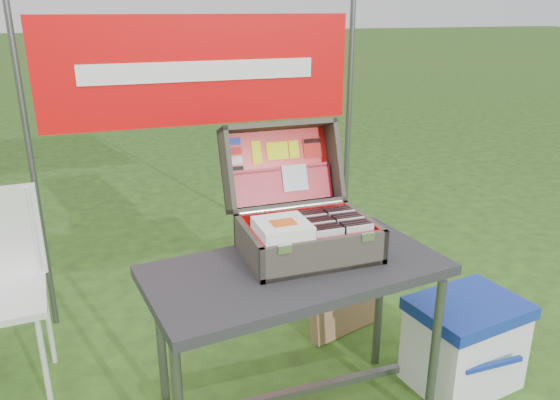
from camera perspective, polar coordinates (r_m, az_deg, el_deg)
name	(u,v)px	position (r m, az deg, el deg)	size (l,w,h in m)	color
table	(295,345)	(2.23, 1.62, -14.90)	(1.11, 0.56, 0.69)	#2D2D2F
table_top	(296,270)	(2.06, 1.70, -7.37)	(1.11, 0.56, 0.04)	#2D2D2F
table_leg_fr	(434,356)	(2.28, 15.82, -15.37)	(0.04, 0.04, 0.65)	#59595B
table_leg_bl	(161,343)	(2.32, -12.30, -14.41)	(0.04, 0.04, 0.65)	#59595B
table_leg_br	(379,302)	(2.59, 10.31, -10.42)	(0.04, 0.04, 0.65)	#59595B
table_brace	(295,392)	(2.36, 1.56, -19.46)	(0.96, 0.03, 0.03)	#59595B
suitcase	(303,196)	(2.11, 2.41, 0.44)	(0.50, 0.52, 0.45)	#625B4D
suitcase_base_bottom	(308,252)	(2.14, 2.93, -5.45)	(0.50, 0.36, 0.02)	#625B4D
suitcase_base_wall_front	(326,256)	(1.97, 4.81, -5.88)	(0.50, 0.02, 0.13)	#625B4D
suitcase_base_wall_back	(293,223)	(2.26, 1.34, -2.45)	(0.50, 0.02, 0.13)	#625B4D
suitcase_base_wall_left	(249,247)	(2.04, -3.31, -4.94)	(0.02, 0.36, 0.13)	#625B4D
suitcase_base_wall_right	(364,231)	(2.21, 8.73, -3.19)	(0.02, 0.36, 0.13)	#625B4D
suitcase_liner_floor	(308,249)	(2.13, 2.94, -5.14)	(0.46, 0.32, 0.01)	red
suitcase_latch_left	(285,249)	(1.89, 0.50, -5.16)	(0.05, 0.01, 0.03)	silver
suitcase_latch_right	(368,237)	(2.01, 9.16, -3.83)	(0.05, 0.01, 0.03)	silver
suitcase_hinge	(292,207)	(2.24, 1.27, -0.77)	(0.02, 0.02, 0.45)	silver
suitcase_lid_back	(278,167)	(2.36, -0.22, 3.47)	(0.50, 0.36, 0.02)	#625B4D
suitcase_lid_rim_far	(277,126)	(2.32, -0.27, 7.71)	(0.50, 0.02, 0.13)	#625B4D
suitcase_lid_rim_near	(287,205)	(2.31, 0.69, -0.56)	(0.50, 0.02, 0.13)	#625B4D
suitcase_lid_rim_left	(227,171)	(2.24, -5.57, 3.02)	(0.02, 0.36, 0.13)	#625B4D
suitcase_lid_rim_right	(334,161)	(2.40, 5.63, 4.09)	(0.02, 0.36, 0.13)	#625B4D
suitcase_lid_liner	(279,167)	(2.35, -0.13, 3.50)	(0.46, 0.31, 0.01)	red
suitcase_liner_wall_front	(324,252)	(1.98, 4.67, -5.48)	(0.46, 0.01, 0.11)	red
suitcase_liner_wall_back	(294,222)	(2.24, 1.46, -2.33)	(0.46, 0.01, 0.11)	red
suitcase_liner_wall_left	(252,244)	(2.04, -2.97, -4.64)	(0.01, 0.32, 0.11)	red
suitcase_liner_wall_right	(361,229)	(2.20, 8.45, -3.00)	(0.01, 0.32, 0.11)	red
suitcase_lid_pocket	(282,185)	(2.33, 0.25, 1.53)	(0.44, 0.14, 0.03)	#A00C18
suitcase_pocket_edge	(281,169)	(2.33, 0.09, 3.28)	(0.43, 0.02, 0.02)	#A00C18
suitcase_pocket_cd	(295,178)	(2.33, 1.55, 2.34)	(0.11, 0.11, 0.01)	silver
lid_sticker_cc_a	(235,141)	(2.30, -4.75, 6.13)	(0.05, 0.03, 0.00)	#1933B2
lid_sticker_cc_b	(236,151)	(2.30, -4.64, 5.15)	(0.05, 0.03, 0.00)	red
lid_sticker_cc_c	(237,160)	(2.30, -4.52, 4.16)	(0.05, 0.03, 0.00)	white
lid_sticker_cc_d	(238,170)	(2.29, -4.41, 3.17)	(0.05, 0.03, 0.00)	black
lid_card_neon_tall	(257,153)	(2.32, -2.46, 4.97)	(0.04, 0.10, 0.00)	#D8E906
lid_card_neon_main	(277,151)	(2.35, -0.27, 5.17)	(0.10, 0.08, 0.00)	#D8E906
lid_card_neon_small	(294,149)	(2.38, 1.46, 5.32)	(0.04, 0.08, 0.00)	#D8E906
lid_sticker_band	(313,148)	(2.41, 3.45, 5.48)	(0.09, 0.09, 0.00)	red
lid_sticker_band_bar	(312,141)	(2.41, 3.37, 6.19)	(0.08, 0.02, 0.00)	black
cd_left_0	(330,246)	(2.00, 5.24, -4.78)	(0.11, 0.01, 0.13)	silver
cd_left_1	(328,244)	(2.02, 5.01, -4.57)	(0.11, 0.01, 0.13)	black
cd_left_2	(326,242)	(2.04, 4.79, -4.36)	(0.11, 0.01, 0.13)	black
cd_left_3	(323,240)	(2.05, 4.56, -4.15)	(0.11, 0.01, 0.13)	black
cd_left_4	(321,238)	(2.07, 4.35, -3.95)	(0.11, 0.01, 0.13)	silver
cd_left_5	(319,236)	(2.09, 4.13, -3.75)	(0.11, 0.01, 0.13)	black
cd_left_6	(317,234)	(2.10, 3.92, -3.55)	(0.11, 0.01, 0.13)	black
cd_left_7	(315,232)	(2.12, 3.71, -3.35)	(0.11, 0.01, 0.13)	black
cd_left_8	(313,230)	(2.14, 3.51, -3.16)	(0.11, 0.01, 0.13)	silver
cd_left_9	(311,228)	(2.15, 3.31, -2.97)	(0.11, 0.01, 0.13)	black
cd_left_10	(310,227)	(2.17, 3.11, -2.79)	(0.11, 0.01, 0.13)	black
cd_left_11	(308,225)	(2.19, 2.91, -2.60)	(0.11, 0.01, 0.13)	black
cd_right_0	(359,241)	(2.05, 8.31, -4.30)	(0.11, 0.01, 0.13)	silver
cd_right_1	(357,239)	(2.07, 8.06, -4.09)	(0.11, 0.01, 0.13)	black
cd_right_2	(355,237)	(2.09, 7.81, -3.89)	(0.11, 0.01, 0.13)	black
cd_right_3	(352,235)	(2.10, 7.57, -3.69)	(0.11, 0.01, 0.13)	black
cd_right_4	(350,234)	(2.12, 7.34, -3.50)	(0.11, 0.01, 0.13)	silver
cd_right_5	(348,232)	(2.13, 7.10, -3.31)	(0.11, 0.01, 0.13)	black
cd_right_6	(346,230)	(2.15, 6.87, -3.12)	(0.11, 0.01, 0.13)	black
cd_right_7	(343,228)	(2.17, 6.65, -2.93)	(0.11, 0.01, 0.13)	black
cd_right_8	(341,226)	(2.18, 6.43, -2.75)	(0.11, 0.01, 0.13)	silver
cd_right_9	(339,225)	(2.20, 6.21, -2.56)	(0.11, 0.01, 0.13)	black
cd_right_10	(337,223)	(2.22, 5.99, -2.39)	(0.11, 0.01, 0.13)	black
cd_right_11	(335,221)	(2.23, 5.78, -2.21)	(0.11, 0.01, 0.13)	black
songbook_0	(282,233)	(1.99, 0.26, -3.44)	(0.19, 0.19, 0.01)	white
songbook_1	(282,231)	(1.98, 0.26, -3.31)	(0.19, 0.19, 0.01)	white
songbook_2	(282,230)	(1.98, 0.26, -3.18)	(0.19, 0.19, 0.01)	white
songbook_3	(282,229)	(1.98, 0.26, -3.04)	(0.19, 0.19, 0.01)	white
songbook_4	(282,228)	(1.98, 0.26, -2.91)	(0.19, 0.19, 0.01)	white
songbook_5	(282,226)	(1.98, 0.26, -2.78)	(0.19, 0.19, 0.01)	white
songbook_6	(282,225)	(1.98, 0.26, -2.64)	(0.19, 0.19, 0.01)	white
songbook_7	(282,224)	(1.97, 0.26, -2.51)	(0.19, 0.19, 0.01)	white
songbook_8	(282,223)	(1.97, 0.26, -2.37)	(0.19, 0.19, 0.01)	white
songbook_graphic	(283,222)	(1.96, 0.36, -2.37)	(0.09, 0.07, 0.00)	#D85919
cooler	(464,343)	(2.62, 18.69, -13.98)	(0.47, 0.36, 0.41)	white
cooler_body	(463,348)	(2.63, 18.63, -14.48)	(0.44, 0.33, 0.36)	white
cooler_lid	(469,308)	(2.53, 19.13, -10.59)	(0.47, 0.36, 0.06)	navy
cooler_handle	(494,365)	(2.49, 21.44, -15.74)	(0.28, 0.02, 0.02)	navy
chair_leg_fr	(44,364)	(2.53, -23.40, -15.41)	(0.02, 0.02, 0.45)	silver
chair_leg_br	(48,321)	(2.82, -23.05, -11.54)	(0.02, 0.02, 0.45)	silver
chair_upright_right	(35,232)	(2.65, -24.27, -3.11)	(0.02, 0.02, 0.42)	silver
cardboard_box	(343,293)	(2.87, 6.63, -9.61)	(0.41, 0.07, 0.43)	olive
banner_post_left	(33,171)	(2.93, -24.42, 2.77)	(0.03, 0.03, 1.70)	#59595B
banner_post_right	(347,144)	(3.23, 7.06, 5.84)	(0.03, 0.03, 1.70)	#59595B
banner	(201,71)	(2.87, -8.29, 13.20)	(1.60, 0.01, 0.55)	red
banner_text	(201,71)	(2.86, -8.24, 13.18)	(1.20, 0.00, 0.10)	white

